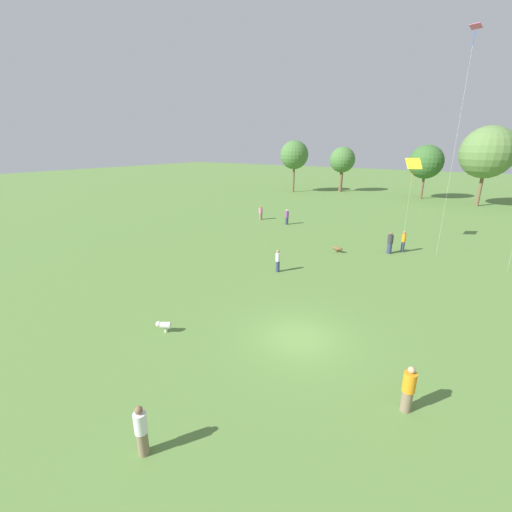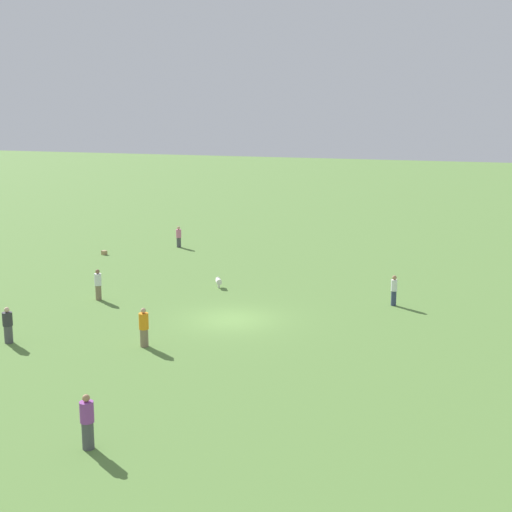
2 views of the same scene
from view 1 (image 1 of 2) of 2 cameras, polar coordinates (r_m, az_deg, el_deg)
The scene contains 16 objects.
ground_plane at distance 17.18m, azimuth 7.23°, elevation -13.37°, with size 240.00×240.00×0.00m, color #5B843D.
tree_0 at distance 67.55m, azimuth 6.41°, elevation 16.39°, with size 5.25×5.25×9.54m.
tree_1 at distance 69.69m, azimuth 14.21°, elevation 15.25°, with size 4.76×4.76×8.40m.
tree_2 at distance 65.08m, azimuth 26.49°, elevation 13.85°, with size 5.47×5.47×8.80m.
tree_3 at distance 61.19m, azimuth 34.14°, elevation 14.11°, with size 7.35×7.35×11.43m.
person_0 at distance 24.93m, azimuth 3.66°, elevation -0.78°, with size 0.47×0.47×1.68m.
person_1 at distance 13.74m, azimuth 24.05°, elevation -19.63°, with size 0.60×0.60×1.79m.
person_2 at distance 39.97m, azimuth 5.16°, elevation 6.49°, with size 0.51×0.51×1.76m.
person_3 at distance 11.87m, azimuth -18.56°, elevation -25.90°, with size 0.54×0.54×1.74m.
person_4 at distance 42.44m, azimuth 0.79°, elevation 7.17°, with size 0.56×0.56×1.67m.
person_5 at distance 32.04m, azimuth 23.37°, elevation 2.26°, with size 0.33×0.33×1.88m.
person_6 at distance 31.20m, azimuth 21.43°, elevation 2.02°, with size 0.66×0.66×1.87m.
kite_0 at distance 31.94m, azimuth 32.34°, elevation 27.21°, with size 0.85×0.83×16.76m.
kite_2 at distance 34.00m, azimuth 24.76°, elevation 13.58°, with size 1.58×1.46×7.75m.
dog_0 at distance 17.90m, azimuth -15.17°, elevation -11.06°, with size 0.74×0.59×0.59m.
dog_1 at distance 30.33m, azimuth 13.46°, elevation 1.20°, with size 0.88×0.47×0.51m.
Camera 1 is at (6.43, -13.17, 8.97)m, focal length 24.00 mm.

